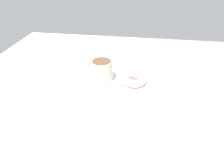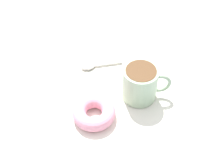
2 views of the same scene
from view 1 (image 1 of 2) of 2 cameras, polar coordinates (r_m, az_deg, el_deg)
name	(u,v)px [view 1 (image 1 of 2)]	position (r cm, az deg, el deg)	size (l,w,h in cm)	color
ground_plane	(110,93)	(81.74, -0.52, -2.49)	(120.00, 120.00, 2.00)	#B2BCC6
napkin	(112,89)	(82.29, 0.00, -1.28)	(29.92, 29.92, 0.30)	white
coffee_cup	(101,71)	(85.03, -2.79, 3.49)	(10.97, 8.39, 8.74)	#9EB793
donut	(134,79)	(85.28, 5.78, 1.21)	(9.99, 9.99, 3.22)	pink
spoon	(109,103)	(74.23, -0.70, -4.86)	(11.11, 5.03, 0.90)	#B7B2A8
sugar_cube	(87,87)	(81.84, -6.64, -0.85)	(1.78, 1.78, 1.78)	white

